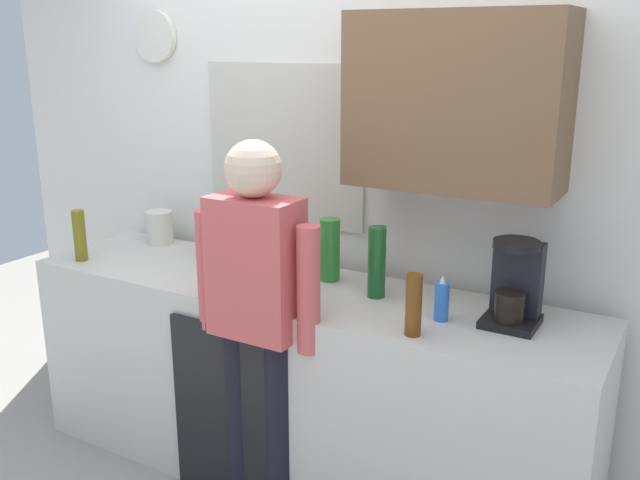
% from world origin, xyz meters
% --- Properties ---
extents(kitchen_counter, '(2.59, 0.64, 0.93)m').
position_xyz_m(kitchen_counter, '(0.00, 0.30, 0.46)').
color(kitchen_counter, beige).
rests_on(kitchen_counter, ground_plane).
extents(dishwasher_panel, '(0.56, 0.02, 0.83)m').
position_xyz_m(dishwasher_panel, '(-0.14, -0.03, 0.42)').
color(dishwasher_panel, black).
rests_on(dishwasher_panel, ground_plane).
extents(back_wall_assembly, '(4.19, 0.42, 2.60)m').
position_xyz_m(back_wall_assembly, '(0.08, 0.70, 1.36)').
color(back_wall_assembly, white).
rests_on(back_wall_assembly, ground_plane).
extents(coffee_maker, '(0.20, 0.20, 0.33)m').
position_xyz_m(coffee_maker, '(0.92, 0.37, 1.07)').
color(coffee_maker, black).
rests_on(coffee_maker, kitchen_counter).
extents(bottle_clear_soda, '(0.09, 0.09, 0.28)m').
position_xyz_m(bottle_clear_soda, '(0.08, 0.46, 1.07)').
color(bottle_clear_soda, '#2D8C33').
rests_on(bottle_clear_soda, kitchen_counter).
extents(bottle_green_wine, '(0.07, 0.07, 0.30)m').
position_xyz_m(bottle_green_wine, '(0.35, 0.37, 1.08)').
color(bottle_green_wine, '#195923').
rests_on(bottle_green_wine, kitchen_counter).
extents(bottle_olive_oil, '(0.06, 0.06, 0.25)m').
position_xyz_m(bottle_olive_oil, '(-1.11, 0.10, 1.05)').
color(bottle_olive_oil, olive).
rests_on(bottle_olive_oil, kitchen_counter).
extents(bottle_amber_beer, '(0.06, 0.06, 0.23)m').
position_xyz_m(bottle_amber_beer, '(0.63, 0.08, 1.04)').
color(bottle_amber_beer, brown).
rests_on(bottle_amber_beer, kitchen_counter).
extents(cup_blue_mug, '(0.08, 0.08, 0.10)m').
position_xyz_m(cup_blue_mug, '(-0.04, 0.16, 0.98)').
color(cup_blue_mug, '#3351B2').
rests_on(cup_blue_mug, kitchen_counter).
extents(mixing_bowl, '(0.22, 0.22, 0.08)m').
position_xyz_m(mixing_bowl, '(-0.18, 0.32, 0.97)').
color(mixing_bowl, orange).
rests_on(mixing_bowl, kitchen_counter).
extents(potted_plant, '(0.15, 0.15, 0.23)m').
position_xyz_m(potted_plant, '(-0.61, 0.48, 1.06)').
color(potted_plant, '#9E5638').
rests_on(potted_plant, kitchen_counter).
extents(dish_soap, '(0.06, 0.06, 0.18)m').
position_xyz_m(dish_soap, '(0.67, 0.26, 1.00)').
color(dish_soap, blue).
rests_on(dish_soap, kitchen_counter).
extents(storage_canister, '(0.14, 0.14, 0.17)m').
position_xyz_m(storage_canister, '(-0.99, 0.53, 1.01)').
color(storage_canister, silver).
rests_on(storage_canister, kitchen_counter).
extents(person_at_sink, '(0.57, 0.22, 1.60)m').
position_xyz_m(person_at_sink, '(0.00, 0.00, 0.95)').
color(person_at_sink, black).
rests_on(person_at_sink, ground_plane).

